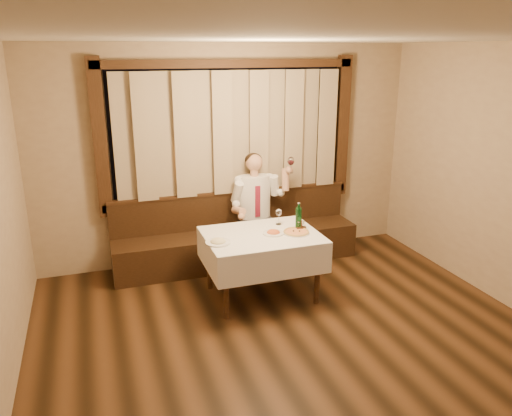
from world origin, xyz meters
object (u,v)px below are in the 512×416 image
object	(u,v)px
seated_man	(257,202)
green_bottle	(298,218)
pasta_red	(273,231)
cruet_caddy	(301,226)
banquette	(236,240)
dining_table	(262,243)
pasta_cream	(218,240)
pizza	(296,232)

from	to	relation	value
seated_man	green_bottle	bearing A→B (deg)	-78.13
green_bottle	seated_man	world-z (taller)	seated_man
pasta_red	cruet_caddy	bearing A→B (deg)	4.30
banquette	dining_table	distance (m)	1.08
pasta_cream	seated_man	bearing A→B (deg)	52.99
pasta_red	pasta_cream	distance (m)	0.66
green_bottle	cruet_caddy	xyz separation A→B (m)	(0.02, -0.03, -0.09)
cruet_caddy	seated_man	xyz separation A→B (m)	(-0.22, 0.94, 0.04)
pizza	pasta_cream	distance (m)	0.91
pizza	pasta_red	size ratio (longest dim) A/B	1.27
banquette	dining_table	bearing A→B (deg)	-90.00
banquette	seated_man	xyz separation A→B (m)	(0.26, -0.09, 0.53)
banquette	dining_table	size ratio (longest dim) A/B	2.52
pasta_red	seated_man	world-z (taller)	seated_man
green_bottle	seated_man	size ratio (longest dim) A/B	0.22
pizza	seated_man	distance (m)	1.04
banquette	seated_man	size ratio (longest dim) A/B	2.20
dining_table	pasta_cream	distance (m)	0.56
dining_table	pizza	world-z (taller)	pizza
pizza	seated_man	world-z (taller)	seated_man
green_bottle	cruet_caddy	size ratio (longest dim) A/B	2.69
pasta_red	cruet_caddy	distance (m)	0.35
pasta_red	seated_man	xyz separation A→B (m)	(0.13, 0.97, 0.05)
dining_table	pasta_red	size ratio (longest dim) A/B	5.36
pasta_red	green_bottle	xyz separation A→B (m)	(0.32, 0.05, 0.10)
banquette	pasta_cream	world-z (taller)	banquette
pasta_red	green_bottle	size ratio (longest dim) A/B	0.75
seated_man	pasta_red	bearing A→B (deg)	-97.82
pizza	pasta_cream	world-z (taller)	pasta_cream
banquette	pizza	xyz separation A→B (m)	(0.38, -1.12, 0.46)
pizza	pasta_red	distance (m)	0.26
pasta_red	green_bottle	bearing A→B (deg)	9.62
pasta_cream	green_bottle	size ratio (longest dim) A/B	0.85
pasta_cream	green_bottle	xyz separation A→B (m)	(0.98, 0.13, 0.10)
pasta_red	pasta_cream	world-z (taller)	pasta_cream
banquette	pizza	world-z (taller)	banquette
cruet_caddy	pasta_red	bearing A→B (deg)	-162.71
pasta_cream	cruet_caddy	size ratio (longest dim) A/B	2.29
banquette	seated_man	bearing A→B (deg)	-19.31
pasta_cream	green_bottle	bearing A→B (deg)	7.77
banquette	pizza	bearing A→B (deg)	-71.46
banquette	green_bottle	world-z (taller)	green_bottle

